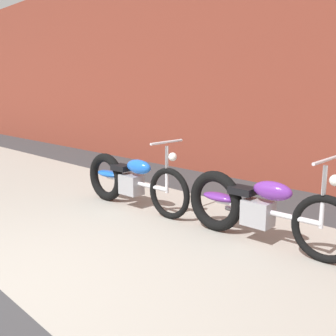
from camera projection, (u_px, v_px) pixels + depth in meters
The scene contains 5 objects.
ground_plane at pixel (2, 291), 3.23m from camera, with size 80.00×80.00×0.00m, color #38383A.
sidewalk_slab at pixel (155, 237), 4.44m from camera, with size 36.00×3.50×0.01m, color #9E998E.
brick_building_wall at pixel (307, 53), 6.39m from camera, with size 36.00×0.50×4.54m, color brown.
motorcycle_blue at pixel (128, 180), 5.56m from camera, with size 2.01×0.58×1.03m.
motorcycle_purple at pixel (252, 207), 4.26m from camera, with size 2.01×0.58×1.03m.
Camera 1 is at (3.09, -1.11, 1.64)m, focal length 41.41 mm.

